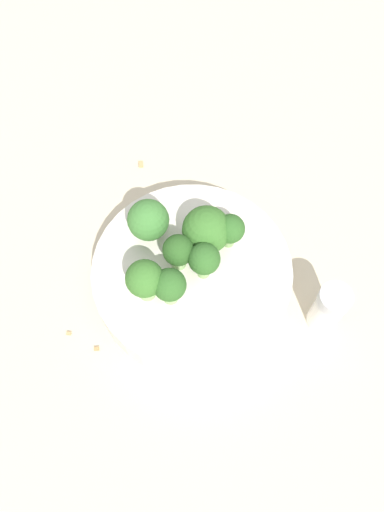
# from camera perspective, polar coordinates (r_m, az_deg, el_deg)

# --- Properties ---
(ground_plane) EXTENTS (3.00, 3.00, 0.00)m
(ground_plane) POSITION_cam_1_polar(r_m,az_deg,el_deg) (0.59, 0.00, -3.29)
(ground_plane) COLOR beige
(bowl) EXTENTS (0.22, 0.22, 0.05)m
(bowl) POSITION_cam_1_polar(r_m,az_deg,el_deg) (0.57, 0.00, -2.36)
(bowl) COLOR silver
(bowl) RESTS_ON ground_plane
(broccoli_floret_0) EXTENTS (0.03, 0.03, 0.05)m
(broccoli_floret_0) POSITION_cam_1_polar(r_m,az_deg,el_deg) (0.52, -1.57, 0.51)
(broccoli_floret_0) COLOR #8EB770
(broccoli_floret_0) RESTS_ON bowl
(broccoli_floret_1) EXTENTS (0.03, 0.03, 0.05)m
(broccoli_floret_1) POSITION_cam_1_polar(r_m,az_deg,el_deg) (0.51, 1.39, -0.45)
(broccoli_floret_1) COLOR #84AD66
(broccoli_floret_1) RESTS_ON bowl
(broccoli_floret_2) EXTENTS (0.04, 0.04, 0.06)m
(broccoli_floret_2) POSITION_cam_1_polar(r_m,az_deg,el_deg) (0.50, -5.41, -2.74)
(broccoli_floret_2) COLOR #8EB770
(broccoli_floret_2) RESTS_ON bowl
(broccoli_floret_3) EXTENTS (0.05, 0.05, 0.06)m
(broccoli_floret_3) POSITION_cam_1_polar(r_m,az_deg,el_deg) (0.53, 1.65, 2.97)
(broccoli_floret_3) COLOR #84AD66
(broccoli_floret_3) RESTS_ON bowl
(broccoli_floret_4) EXTENTS (0.03, 0.03, 0.05)m
(broccoli_floret_4) POSITION_cam_1_polar(r_m,az_deg,el_deg) (0.50, -2.57, -3.45)
(broccoli_floret_4) COLOR #8EB770
(broccoli_floret_4) RESTS_ON bowl
(broccoli_floret_5) EXTENTS (0.05, 0.05, 0.05)m
(broccoli_floret_5) POSITION_cam_1_polar(r_m,az_deg,el_deg) (0.54, -5.01, 4.08)
(broccoli_floret_5) COLOR #8EB770
(broccoli_floret_5) RESTS_ON bowl
(broccoli_floret_6) EXTENTS (0.03, 0.03, 0.05)m
(broccoli_floret_6) POSITION_cam_1_polar(r_m,az_deg,el_deg) (0.53, 4.37, 3.02)
(broccoli_floret_6) COLOR #7A9E5B
(broccoli_floret_6) RESTS_ON bowl
(pepper_shaker) EXTENTS (0.03, 0.03, 0.07)m
(pepper_shaker) POSITION_cam_1_polar(r_m,az_deg,el_deg) (0.56, 15.33, -5.77)
(pepper_shaker) COLOR silver
(pepper_shaker) RESTS_ON ground_plane
(almond_crumb_0) EXTENTS (0.01, 0.01, 0.01)m
(almond_crumb_0) POSITION_cam_1_polar(r_m,az_deg,el_deg) (0.67, -5.88, 10.49)
(almond_crumb_0) COLOR tan
(almond_crumb_0) RESTS_ON ground_plane
(almond_crumb_1) EXTENTS (0.01, 0.01, 0.01)m
(almond_crumb_1) POSITION_cam_1_polar(r_m,az_deg,el_deg) (0.57, -10.87, -10.33)
(almond_crumb_1) COLOR #AD7F4C
(almond_crumb_1) RESTS_ON ground_plane
(almond_crumb_2) EXTENTS (0.01, 0.01, 0.01)m
(almond_crumb_2) POSITION_cam_1_polar(r_m,az_deg,el_deg) (0.58, -13.93, -8.55)
(almond_crumb_2) COLOR tan
(almond_crumb_2) RESTS_ON ground_plane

